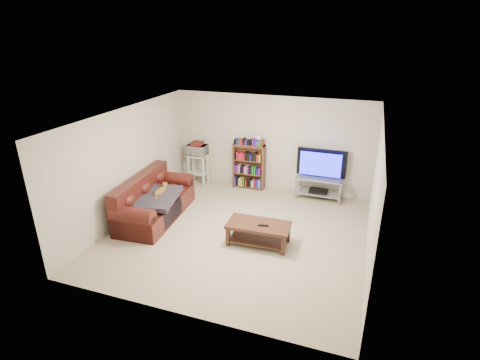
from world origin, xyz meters
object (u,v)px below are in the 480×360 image
at_px(coffee_table, 258,230).
at_px(bookshelf, 249,166).
at_px(tv_stand, 319,184).
at_px(sofa, 152,203).

distance_m(coffee_table, bookshelf, 2.78).
bearing_deg(bookshelf, coffee_table, -69.72).
height_order(tv_stand, bookshelf, bookshelf).
height_order(coffee_table, tv_stand, tv_stand).
bearing_deg(sofa, tv_stand, 29.01).
bearing_deg(tv_stand, bookshelf, 178.03).
xyz_separation_m(coffee_table, tv_stand, (0.79, 2.49, 0.07)).
distance_m(tv_stand, bookshelf, 1.84).
relative_size(tv_stand, bookshelf, 0.93).
bearing_deg(sofa, bookshelf, 52.03).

